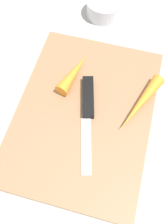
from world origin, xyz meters
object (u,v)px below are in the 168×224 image
at_px(cutting_board, 84,113).
at_px(knife, 86,102).
at_px(carrot_short, 74,73).
at_px(small_bowl, 104,8).
at_px(carrot_long, 141,103).

bearing_deg(cutting_board, knife, 3.87).
xyz_separation_m(cutting_board, carrot_short, (0.07, 0.04, 0.02)).
bearing_deg(cutting_board, carrot_short, 29.11).
distance_m(knife, carrot_short, 0.07).
height_order(knife, small_bowl, small_bowl).
bearing_deg(carrot_long, knife, -54.99).
bearing_deg(knife, carrot_short, -159.75).
bearing_deg(small_bowl, cutting_board, -174.66).
distance_m(knife, small_bowl, 0.26).
bearing_deg(carrot_short, small_bowl, 10.44).
height_order(cutting_board, carrot_short, carrot_short).
distance_m(cutting_board, knife, 0.02).
relative_size(knife, carrot_short, 1.96).
bearing_deg(small_bowl, carrot_short, 175.69).
height_order(cutting_board, carrot_long, carrot_long).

